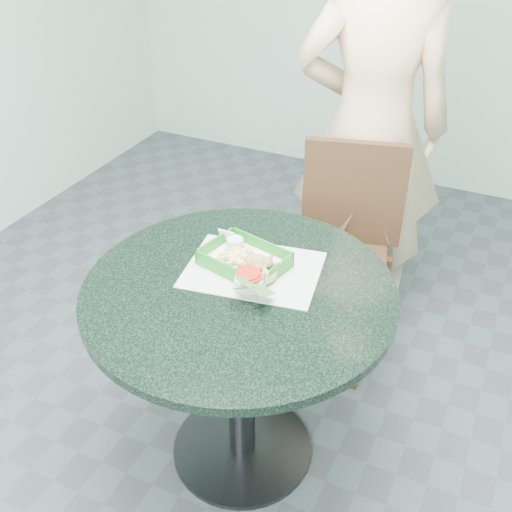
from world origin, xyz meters
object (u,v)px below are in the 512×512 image
at_px(dining_chair, 343,240).
at_px(crab_sandwich, 264,269).
at_px(diner_person, 376,85).
at_px(food_basket, 244,267).
at_px(sauce_ramekin, 231,249).
at_px(cafe_table, 240,333).

distance_m(dining_chair, crab_sandwich, 0.73).
bearing_deg(diner_person, food_basket, 65.01).
height_order(diner_person, sauce_ramekin, diner_person).
height_order(cafe_table, food_basket, food_basket).
bearing_deg(dining_chair, sauce_ramekin, -122.49).
distance_m(dining_chair, food_basket, 0.70).
bearing_deg(sauce_ramekin, diner_person, 77.89).
relative_size(food_basket, crab_sandwich, 2.24).
bearing_deg(crab_sandwich, food_basket, 162.14).
relative_size(dining_chair, diner_person, 0.42).
height_order(food_basket, sauce_ramekin, sauce_ramekin).
relative_size(cafe_table, sauce_ramekin, 17.79).
height_order(crab_sandwich, sauce_ramekin, crab_sandwich).
relative_size(dining_chair, crab_sandwich, 8.11).
xyz_separation_m(diner_person, crab_sandwich, (-0.05, -0.97, -0.30)).
bearing_deg(cafe_table, dining_chair, 82.42).
height_order(cafe_table, crab_sandwich, crab_sandwich).
bearing_deg(sauce_ramekin, food_basket, -24.97).
bearing_deg(dining_chair, food_basket, -116.34).
xyz_separation_m(dining_chair, diner_person, (-0.00, 0.29, 0.57)).
distance_m(food_basket, crab_sandwich, 0.09).
relative_size(diner_person, sauce_ramekin, 40.13).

